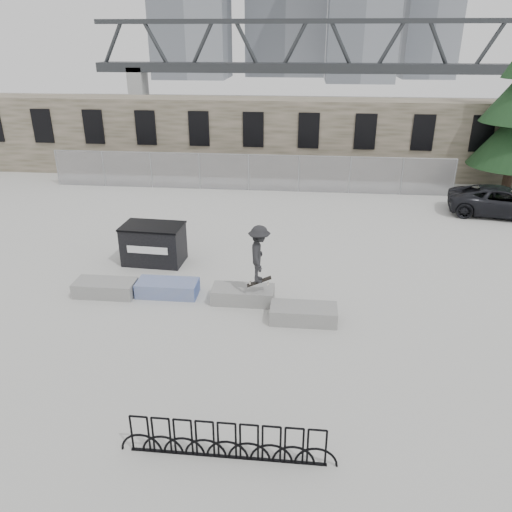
{
  "coord_description": "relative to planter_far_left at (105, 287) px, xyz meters",
  "views": [
    {
      "loc": [
        3.12,
        -14.23,
        7.93
      ],
      "look_at": [
        1.62,
        0.62,
        1.3
      ],
      "focal_mm": 35.0,
      "sensor_mm": 36.0,
      "label": 1
    }
  ],
  "objects": [
    {
      "name": "dumpster",
      "position": [
        0.89,
        2.72,
        0.48
      ],
      "size": [
        2.33,
        1.5,
        1.48
      ],
      "rotation": [
        0.0,
        0.0,
        -0.06
      ],
      "color": "black",
      "rests_on": "ground"
    },
    {
      "name": "truss_bridge",
      "position": [
        13.34,
        55.12,
        3.87
      ],
      "size": [
        70.0,
        3.0,
        9.8
      ],
      "color": "#2D3033",
      "rests_on": "ground"
    },
    {
      "name": "skateboarder",
      "position": [
        5.16,
        -0.26,
        1.55
      ],
      "size": [
        0.78,
        1.22,
        2.0
      ],
      "rotation": [
        0.0,
        0.0,
        1.64
      ],
      "color": "black",
      "rests_on": "ground"
    },
    {
      "name": "planter_far_left",
      "position": [
        0.0,
        0.0,
        0.0
      ],
      "size": [
        2.0,
        0.9,
        0.49
      ],
      "color": "gray",
      "rests_on": "ground"
    },
    {
      "name": "planter_offset",
      "position": [
        6.57,
        -1.02,
        0.0
      ],
      "size": [
        2.0,
        0.9,
        0.49
      ],
      "color": "gray",
      "rests_on": "ground"
    },
    {
      "name": "suv",
      "position": [
        15.84,
        9.65,
        0.42
      ],
      "size": [
        5.27,
        3.15,
        1.37
      ],
      "primitive_type": "imported",
      "rotation": [
        0.0,
        0.0,
        1.38
      ],
      "color": "black",
      "rests_on": "ground"
    },
    {
      "name": "bike_rack",
      "position": [
        5.11,
        -6.54,
        0.17
      ],
      "size": [
        4.49,
        0.07,
        0.9
      ],
      "rotation": [
        0.0,
        0.0,
        -0.0
      ],
      "color": "black",
      "rests_on": "ground"
    },
    {
      "name": "planter_center_left",
      "position": [
        2.06,
        0.2,
        0.0
      ],
      "size": [
        2.0,
        0.9,
        0.49
      ],
      "color": "#3650A3",
      "rests_on": "ground"
    },
    {
      "name": "stone_wall",
      "position": [
        3.34,
        16.36,
        1.99
      ],
      "size": [
        36.0,
        2.58,
        4.5
      ],
      "color": "brown",
      "rests_on": "ground"
    },
    {
      "name": "ground",
      "position": [
        3.34,
        0.12,
        -0.27
      ],
      "size": [
        120.0,
        120.0,
        0.0
      ],
      "primitive_type": "plane",
      "color": "#BBBAB6",
      "rests_on": "ground"
    },
    {
      "name": "planter_center_right",
      "position": [
        4.6,
        -0.0,
        0.0
      ],
      "size": [
        2.0,
        0.9,
        0.49
      ],
      "color": "gray",
      "rests_on": "ground"
    },
    {
      "name": "chainlink_fence",
      "position": [
        3.34,
        12.62,
        0.77
      ],
      "size": [
        22.06,
        0.06,
        2.02
      ],
      "color": "gray",
      "rests_on": "ground"
    }
  ]
}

